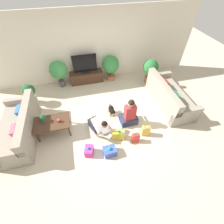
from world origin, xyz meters
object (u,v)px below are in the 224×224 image
object	(u,v)px
tv_console	(87,77)
gift_box_a	(89,151)
coffee_table	(52,123)
gift_box_c	(118,135)
gift_bag_b	(146,131)
sofa_right	(169,97)
mug	(59,121)
potted_plant_back_left	(58,71)
potted_plant_back_right	(111,65)
gift_box_b	(110,151)
tabletop_plant	(42,118)
dog	(112,110)
gift_bag_a	(136,138)
person_sitting	(129,115)
sofa_left	(20,128)
potted_plant_corner_left	(30,93)
person_kneeling	(99,125)
tv	(85,65)
potted_plant_corner_right	(150,68)

from	to	relation	value
tv_console	gift_box_a	bearing A→B (deg)	-95.93
coffee_table	gift_box_c	size ratio (longest dim) A/B	2.53
coffee_table	gift_bag_b	bearing A→B (deg)	-15.61
sofa_right	mug	xyz separation A→B (m)	(-3.67, -0.38, 0.18)
coffee_table	tv_console	xyz separation A→B (m)	(1.25, 2.33, -0.17)
potted_plant_back_left	gift_box_c	distance (m)	3.36
potted_plant_back_right	gift_box_b	xyz separation A→B (m)	(-0.81, -3.36, -0.53)
tv_console	tabletop_plant	world-z (taller)	tabletop_plant
mug	coffee_table	bearing A→B (deg)	172.33
potted_plant_back_left	mug	size ratio (longest dim) A/B	8.77
coffee_table	dog	distance (m)	1.85
tv_console	gift_bag_a	world-z (taller)	tv_console
tv_console	gift_bag_b	xyz separation A→B (m)	(1.35, -3.05, -0.05)
person_sitting	tabletop_plant	size ratio (longest dim) A/B	4.43
tabletop_plant	sofa_left	bearing A→B (deg)	179.83
potted_plant_corner_left	gift_bag_a	world-z (taller)	potted_plant_corner_left
mug	tabletop_plant	bearing A→B (deg)	163.44
tv_console	person_kneeling	xyz separation A→B (m)	(0.04, -2.65, 0.11)
gift_box_a	dog	bearing A→B (deg)	53.25
tv_console	tv	bearing A→B (deg)	180.00
sofa_left	coffee_table	world-z (taller)	sofa_left
tv_console	gift_bag_b	size ratio (longest dim) A/B	3.44
gift_box_a	tabletop_plant	bearing A→B (deg)	136.76
potted_plant_back_right	gift_box_c	world-z (taller)	potted_plant_back_right
gift_bag_a	gift_box_c	bearing A→B (deg)	152.84
tabletop_plant	person_kneeling	bearing A→B (deg)	-15.74
person_kneeling	potted_plant_back_left	bearing A→B (deg)	88.59
tv_console	person_kneeling	size ratio (longest dim) A/B	1.53
tv_console	potted_plant_back_right	bearing A→B (deg)	-2.85
person_sitting	gift_box_b	world-z (taller)	person_sitting
sofa_right	dog	bearing A→B (deg)	92.46
gift_box_b	sofa_left	bearing A→B (deg)	153.28
potted_plant_corner_right	person_kneeling	distance (m)	3.20
sofa_right	coffee_table	size ratio (longest dim) A/B	2.08
potted_plant_back_left	gift_box_b	size ratio (longest dim) A/B	2.99
person_sitting	gift_bag_b	world-z (taller)	person_sitting
potted_plant_back_right	gift_bag_a	distance (m)	3.19
sofa_right	coffee_table	distance (m)	3.90
tv	potted_plant_back_left	world-z (taller)	tv
tv_console	potted_plant_corner_left	xyz separation A→B (m)	(-2.02, -0.84, 0.24)
sofa_left	tv_console	bearing A→B (deg)	135.81
tabletop_plant	dog	bearing A→B (deg)	4.55
sofa_left	coffee_table	bearing A→B (deg)	83.78
potted_plant_back_right	gift_box_a	bearing A→B (deg)	-112.57
sofa_left	gift_box_a	size ratio (longest dim) A/B	6.44
potted_plant_back_right	dog	world-z (taller)	potted_plant_back_right
potted_plant_back_right	person_kneeling	size ratio (longest dim) A/B	1.21
potted_plant_corner_left	potted_plant_corner_right	size ratio (longest dim) A/B	0.79
sofa_left	gift_box_c	xyz separation A→B (m)	(2.71, -0.75, -0.16)
potted_plant_back_left	tabletop_plant	size ratio (longest dim) A/B	4.72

